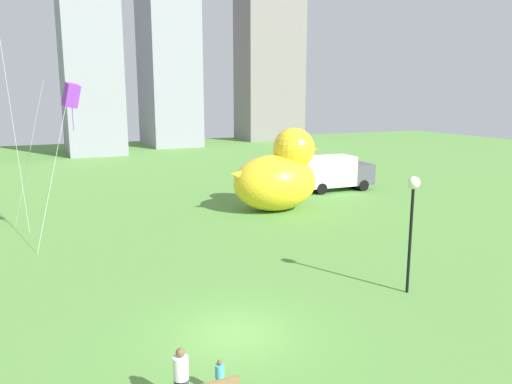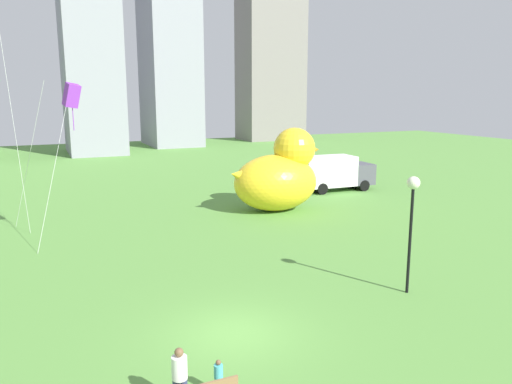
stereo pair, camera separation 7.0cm
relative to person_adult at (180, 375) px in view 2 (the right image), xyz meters
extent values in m
plane|color=#5A9340|center=(2.70, 3.12, -0.90)|extent=(140.00, 140.00, 0.00)
cylinder|color=white|center=(0.00, 0.00, 0.20)|extent=(0.40, 0.40, 0.60)
sphere|color=brown|center=(0.00, 0.00, 0.61)|extent=(0.23, 0.23, 0.23)
cylinder|color=#4CBFC6|center=(1.07, 0.13, -0.23)|extent=(0.24, 0.24, 0.36)
sphere|color=brown|center=(1.07, 0.13, 0.02)|extent=(0.14, 0.14, 0.14)
ellipsoid|color=yellow|center=(11.84, 18.64, 1.01)|extent=(5.84, 4.32, 3.81)
sphere|color=yellow|center=(13.24, 18.64, 3.26)|extent=(2.84, 2.84, 2.84)
cone|color=orange|center=(14.52, 18.64, 3.11)|extent=(1.28, 1.28, 1.28)
cone|color=yellow|center=(9.30, 18.64, 1.64)|extent=(1.74, 1.52, 1.83)
cylinder|color=black|center=(10.31, 3.58, 1.23)|extent=(0.12, 0.12, 4.26)
sphere|color=#EAEACC|center=(10.31, 3.58, 3.56)|extent=(0.51, 0.51, 0.51)
cube|color=white|center=(18.59, 22.99, 0.75)|extent=(4.57, 2.46, 2.40)
cube|color=#4C4C56|center=(21.70, 22.88, 0.39)|extent=(1.83, 2.36, 1.68)
cylinder|color=black|center=(21.50, 22.89, -0.45)|extent=(0.99, 2.43, 0.90)
cylinder|color=black|center=(17.62, 23.03, -0.45)|extent=(0.99, 2.43, 0.90)
cube|color=gray|center=(4.70, 58.99, 18.13)|extent=(7.02, 11.10, 38.06)
cube|color=gray|center=(16.70, 65.03, 16.72)|extent=(7.21, 11.63, 35.24)
cube|color=gray|center=(34.70, 67.30, 13.17)|extent=(10.11, 7.45, 28.13)
cylinder|color=silver|center=(-4.03, 19.59, 8.93)|extent=(1.13, 0.82, 19.66)
cylinder|color=silver|center=(-3.21, 19.65, 3.36)|extent=(2.16, 2.97, 8.52)
cylinder|color=silver|center=(-2.10, 16.02, 2.97)|extent=(2.13, 2.15, 7.75)
cube|color=purple|center=(-1.04, 14.97, 6.84)|extent=(0.93, 0.91, 1.28)
cylinder|color=purple|center=(-1.04, 14.97, 5.94)|extent=(0.04, 0.04, 1.60)
camera|label=1|loc=(-2.94, -11.17, 6.94)|focal=35.08mm
camera|label=2|loc=(-2.88, -11.19, 6.94)|focal=35.08mm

